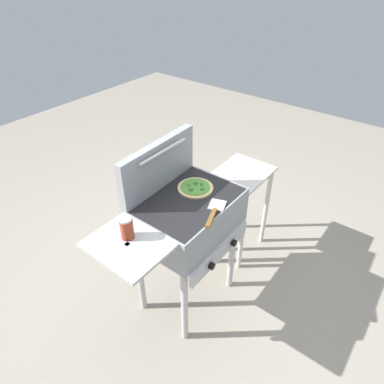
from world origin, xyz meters
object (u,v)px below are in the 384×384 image
grill (186,219)px  sauce_jar (127,228)px  prep_table (240,195)px  pizza_veggie (195,188)px  spatula (214,212)px

grill → sauce_jar: (-0.43, 0.04, 0.20)m
prep_table → pizza_veggie: bearing=177.7°
grill → sauce_jar: bearing=174.9°
prep_table → spatula: bearing=-163.1°
pizza_veggie → spatula: bearing=-119.3°
pizza_veggie → prep_table: (0.55, -0.02, -0.37)m
spatula → prep_table: 0.80m
grill → pizza_veggie: size_ratio=4.36×
pizza_veggie → sauce_jar: bearing=178.7°
grill → prep_table: grill is taller
grill → spatula: 0.25m
pizza_veggie → prep_table: size_ratio=0.29×
spatula → prep_table: spatula is taller
pizza_veggie → prep_table: bearing=-2.3°
grill → sauce_jar: sauce_jar is taller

